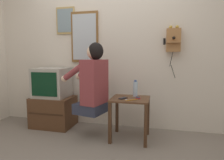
% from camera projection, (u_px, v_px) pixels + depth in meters
% --- Properties ---
extents(wall_back, '(6.80, 0.05, 2.55)m').
position_uv_depth(wall_back, '(111.00, 46.00, 3.13)').
color(wall_back, beige).
rests_on(wall_back, ground_plane).
extents(side_table, '(0.50, 0.47, 0.56)m').
position_uv_depth(side_table, '(130.00, 107.00, 2.66)').
color(side_table, '#51331E').
rests_on(side_table, ground_plane).
extents(person, '(0.60, 0.50, 0.96)m').
position_uv_depth(person, '(93.00, 81.00, 2.68)').
color(person, '#2D3347').
rests_on(person, ground_plane).
extents(tv_stand, '(0.63, 0.48, 0.47)m').
position_uv_depth(tv_stand, '(54.00, 111.00, 3.18)').
color(tv_stand, '#51331E').
rests_on(tv_stand, ground_plane).
extents(television, '(0.51, 0.45, 0.46)m').
position_uv_depth(television, '(52.00, 82.00, 3.15)').
color(television, '#ADA89E').
rests_on(television, tv_stand).
extents(wall_phone_antique, '(0.24, 0.18, 0.74)m').
position_uv_depth(wall_phone_antique, '(173.00, 40.00, 2.82)').
color(wall_phone_antique, '#9E6B3D').
extents(framed_picture, '(0.31, 0.03, 0.42)m').
position_uv_depth(framed_picture, '(65.00, 21.00, 3.22)').
color(framed_picture, tan).
extents(wall_mirror, '(0.45, 0.03, 0.79)m').
position_uv_depth(wall_mirror, '(85.00, 37.00, 3.17)').
color(wall_mirror, brown).
extents(cell_phone_held, '(0.11, 0.14, 0.01)m').
position_uv_depth(cell_phone_held, '(123.00, 98.00, 2.61)').
color(cell_phone_held, black).
rests_on(cell_phone_held, side_table).
extents(cell_phone_spare, '(0.08, 0.13, 0.01)m').
position_uv_depth(cell_phone_spare, '(138.00, 98.00, 2.64)').
color(cell_phone_spare, maroon).
rests_on(cell_phone_spare, side_table).
extents(water_bottle, '(0.06, 0.06, 0.23)m').
position_uv_depth(water_bottle, '(135.00, 89.00, 2.72)').
color(water_bottle, '#ADC6DB').
rests_on(water_bottle, side_table).
extents(toothbrush, '(0.15, 0.13, 0.02)m').
position_uv_depth(toothbrush, '(131.00, 100.00, 2.50)').
color(toothbrush, orange).
rests_on(toothbrush, side_table).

